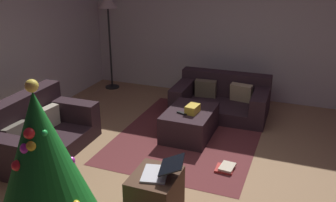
{
  "coord_description": "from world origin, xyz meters",
  "views": [
    {
      "loc": [
        -3.54,
        -1.03,
        2.47
      ],
      "look_at": [
        0.6,
        0.58,
        0.75
      ],
      "focal_mm": 39.39,
      "sensor_mm": 36.0,
      "label": 1
    }
  ],
  "objects_px": {
    "couch_right": "(222,99)",
    "christmas_tree": "(43,168)",
    "gift_box": "(193,109)",
    "book_stack": "(226,168)",
    "side_table": "(155,197)",
    "couch_left": "(36,132)",
    "tv_remote": "(182,113)",
    "corner_lamp": "(108,9)",
    "ottoman": "(190,123)",
    "laptop": "(161,170)"
  },
  "relations": [
    {
      "from": "couch_left",
      "to": "ottoman",
      "type": "height_order",
      "value": "couch_left"
    },
    {
      "from": "gift_box",
      "to": "book_stack",
      "type": "bearing_deg",
      "value": -135.61
    },
    {
      "from": "gift_box",
      "to": "side_table",
      "type": "relative_size",
      "value": 0.43
    },
    {
      "from": "couch_right",
      "to": "laptop",
      "type": "xyz_separation_m",
      "value": [
        -2.97,
        -0.1,
        0.33
      ]
    },
    {
      "from": "christmas_tree",
      "to": "book_stack",
      "type": "xyz_separation_m",
      "value": [
        1.95,
        -1.09,
        -0.88
      ]
    },
    {
      "from": "gift_box",
      "to": "couch_right",
      "type": "bearing_deg",
      "value": -8.36
    },
    {
      "from": "couch_left",
      "to": "tv_remote",
      "type": "relative_size",
      "value": 9.69
    },
    {
      "from": "corner_lamp",
      "to": "tv_remote",
      "type": "bearing_deg",
      "value": -128.65
    },
    {
      "from": "couch_left",
      "to": "gift_box",
      "type": "relative_size",
      "value": 6.81
    },
    {
      "from": "tv_remote",
      "to": "book_stack",
      "type": "distance_m",
      "value": 1.06
    },
    {
      "from": "ottoman",
      "to": "gift_box",
      "type": "relative_size",
      "value": 4.03
    },
    {
      "from": "side_table",
      "to": "corner_lamp",
      "type": "xyz_separation_m",
      "value": [
        3.44,
        2.43,
        1.31
      ]
    },
    {
      "from": "christmas_tree",
      "to": "tv_remote",
      "type": "bearing_deg",
      "value": -6.76
    },
    {
      "from": "christmas_tree",
      "to": "laptop",
      "type": "height_order",
      "value": "christmas_tree"
    },
    {
      "from": "gift_box",
      "to": "christmas_tree",
      "type": "bearing_deg",
      "value": 170.77
    },
    {
      "from": "couch_right",
      "to": "side_table",
      "type": "distance_m",
      "value": 2.99
    },
    {
      "from": "tv_remote",
      "to": "couch_left",
      "type": "bearing_deg",
      "value": 139.3
    },
    {
      "from": "couch_right",
      "to": "christmas_tree",
      "type": "relative_size",
      "value": 0.95
    },
    {
      "from": "gift_box",
      "to": "couch_left",
      "type": "bearing_deg",
      "value": 121.63
    },
    {
      "from": "tv_remote",
      "to": "couch_right",
      "type": "bearing_deg",
      "value": 4.45
    },
    {
      "from": "laptop",
      "to": "corner_lamp",
      "type": "distance_m",
      "value": 4.34
    },
    {
      "from": "couch_right",
      "to": "corner_lamp",
      "type": "bearing_deg",
      "value": -11.91
    },
    {
      "from": "couch_right",
      "to": "side_table",
      "type": "height_order",
      "value": "couch_right"
    },
    {
      "from": "laptop",
      "to": "book_stack",
      "type": "distance_m",
      "value": 1.34
    },
    {
      "from": "tv_remote",
      "to": "christmas_tree",
      "type": "distance_m",
      "value": 2.61
    },
    {
      "from": "ottoman",
      "to": "laptop",
      "type": "distance_m",
      "value": 1.98
    },
    {
      "from": "couch_left",
      "to": "side_table",
      "type": "bearing_deg",
      "value": 69.56
    },
    {
      "from": "tv_remote",
      "to": "laptop",
      "type": "height_order",
      "value": "laptop"
    },
    {
      "from": "gift_box",
      "to": "tv_remote",
      "type": "xyz_separation_m",
      "value": [
        -0.09,
        0.13,
        -0.05
      ]
    },
    {
      "from": "laptop",
      "to": "tv_remote",
      "type": "bearing_deg",
      "value": 12.73
    },
    {
      "from": "couch_left",
      "to": "christmas_tree",
      "type": "height_order",
      "value": "christmas_tree"
    },
    {
      "from": "corner_lamp",
      "to": "couch_left",
      "type": "bearing_deg",
      "value": -172.26
    },
    {
      "from": "laptop",
      "to": "book_stack",
      "type": "relative_size",
      "value": 1.8
    },
    {
      "from": "couch_right",
      "to": "tv_remote",
      "type": "bearing_deg",
      "value": 75.29
    },
    {
      "from": "gift_box",
      "to": "corner_lamp",
      "type": "xyz_separation_m",
      "value": [
        1.59,
        2.22,
        1.11
      ]
    },
    {
      "from": "couch_right",
      "to": "book_stack",
      "type": "relative_size",
      "value": 6.2
    },
    {
      "from": "tv_remote",
      "to": "gift_box",
      "type": "bearing_deg",
      "value": -37.46
    },
    {
      "from": "book_stack",
      "to": "side_table",
      "type": "bearing_deg",
      "value": 158.92
    },
    {
      "from": "couch_left",
      "to": "gift_box",
      "type": "xyz_separation_m",
      "value": [
        1.14,
        -1.85,
        0.18
      ]
    },
    {
      "from": "couch_left",
      "to": "gift_box",
      "type": "height_order",
      "value": "couch_left"
    },
    {
      "from": "ottoman",
      "to": "couch_left",
      "type": "bearing_deg",
      "value": 124.28
    },
    {
      "from": "book_stack",
      "to": "corner_lamp",
      "type": "bearing_deg",
      "value": 51.84
    },
    {
      "from": "gift_box",
      "to": "christmas_tree",
      "type": "relative_size",
      "value": 0.14
    },
    {
      "from": "tv_remote",
      "to": "corner_lamp",
      "type": "distance_m",
      "value": 2.92
    },
    {
      "from": "laptop",
      "to": "gift_box",
      "type": "bearing_deg",
      "value": 8.35
    },
    {
      "from": "christmas_tree",
      "to": "corner_lamp",
      "type": "height_order",
      "value": "corner_lamp"
    },
    {
      "from": "couch_right",
      "to": "christmas_tree",
      "type": "distance_m",
      "value": 3.87
    },
    {
      "from": "couch_right",
      "to": "corner_lamp",
      "type": "distance_m",
      "value": 2.76
    },
    {
      "from": "ottoman",
      "to": "laptop",
      "type": "xyz_separation_m",
      "value": [
        -1.92,
        -0.33,
        0.38
      ]
    },
    {
      "from": "ottoman",
      "to": "gift_box",
      "type": "height_order",
      "value": "gift_box"
    }
  ]
}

